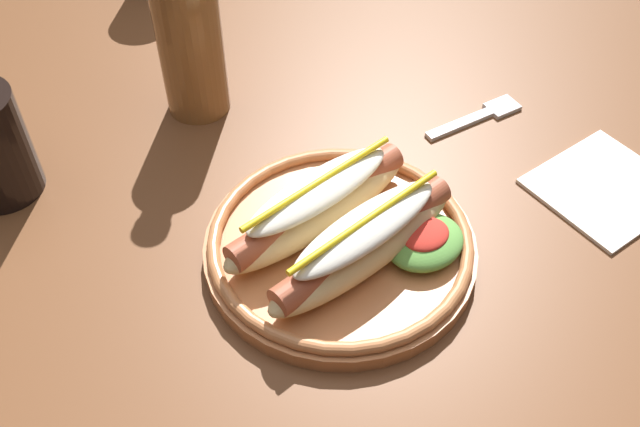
% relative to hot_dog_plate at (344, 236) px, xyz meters
% --- Properties ---
extents(dining_table, '(1.46, 1.01, 0.74)m').
position_rel_hot_dog_plate_xyz_m(dining_table, '(0.01, 0.22, -0.11)').
color(dining_table, brown).
rests_on(dining_table, ground_plane).
extents(hot_dog_plate, '(0.25, 0.25, 0.08)m').
position_rel_hot_dog_plate_xyz_m(hot_dog_plate, '(0.00, 0.00, 0.00)').
color(hot_dog_plate, '#B77042').
rests_on(hot_dog_plate, dining_table).
extents(fork, '(0.12, 0.03, 0.00)m').
position_rel_hot_dog_plate_xyz_m(fork, '(0.24, 0.06, -0.02)').
color(fork, silver).
rests_on(fork, dining_table).
extents(glass_bottle, '(0.07, 0.07, 0.22)m').
position_rel_hot_dog_plate_xyz_m(glass_bottle, '(0.01, 0.27, 0.06)').
color(glass_bottle, brown).
rests_on(glass_bottle, dining_table).
extents(napkin, '(0.13, 0.12, 0.00)m').
position_rel_hot_dog_plate_xyz_m(napkin, '(0.26, -0.09, -0.02)').
color(napkin, white).
rests_on(napkin, dining_table).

